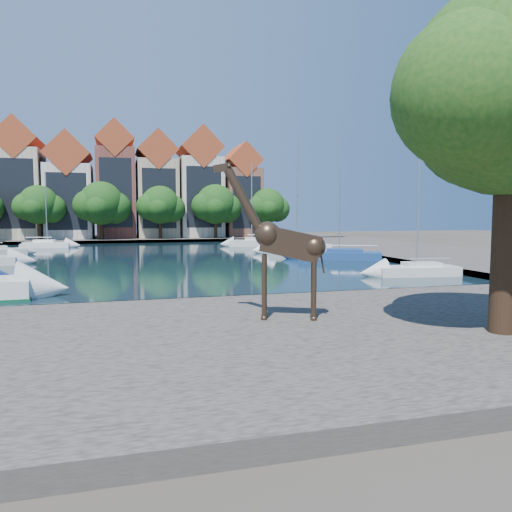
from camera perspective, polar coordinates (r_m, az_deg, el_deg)
The scene contains 22 objects.
ground at distance 22.43m, azimuth -5.08°, elevation -5.89°, with size 160.00×160.00×0.00m, color #38332B.
water_basin at distance 46.03m, azimuth -10.56°, elevation -0.31°, with size 38.00×50.00×0.08m, color black.
near_quay at distance 15.71m, azimuth -0.34°, elevation -9.68°, with size 50.00×14.00×0.50m, color #555049.
far_quay at distance 77.87m, azimuth -12.65°, elevation 1.95°, with size 60.00×16.00×0.50m, color #555049.
right_quay at distance 54.24m, azimuth 16.76°, elevation 0.58°, with size 14.00×52.00×0.50m, color #555049.
townhouse_west_mid at distance 78.84m, azimuth -25.31°, elevation 7.43°, with size 5.94×9.18×16.79m.
townhouse_west_inner at distance 77.99m, azimuth -20.53°, elevation 6.98°, with size 6.43×9.18×15.15m.
townhouse_center at distance 77.76m, azimuth -15.74°, elevation 7.86°, with size 5.44×9.18×16.93m.
townhouse_east_inner at distance 77.96m, azimuth -11.28°, elevation 7.48°, with size 5.94×9.18×15.79m.
townhouse_east_mid at distance 78.75m, azimuth -6.52°, elevation 7.79°, with size 6.43×9.18×16.65m.
townhouse_east_end at distance 80.00m, azimuth -1.87°, elevation 7.06°, with size 5.44×9.18×14.43m.
far_tree_west at distance 72.84m, azimuth -23.53°, elevation 5.25°, with size 6.76×5.20×7.36m.
far_tree_mid_west at distance 72.19m, azimuth -17.19°, elevation 5.62°, with size 7.80×6.00×8.00m.
far_tree_mid_east at distance 72.42m, azimuth -10.83°, elevation 5.62°, with size 7.02×5.40×7.52m.
far_tree_east at distance 73.53m, azimuth -4.57°, elevation 5.77°, with size 7.54×5.80×7.84m.
far_tree_far_east at distance 75.47m, azimuth 1.42°, elevation 5.64°, with size 6.76×5.20×7.36m.
giraffe_statue at distance 17.39m, azimuth 3.00°, elevation 1.52°, with size 3.72×1.61×5.45m.
sailboat_left_e at distance 64.25m, azimuth -22.74°, elevation 1.36°, with size 5.49×2.61×8.93m.
sailboat_right_a at distance 34.53m, azimuth 17.90°, elevation -1.37°, with size 5.60×2.64×7.90m.
sailboat_right_b at distance 44.89m, azimuth 9.49°, elevation 0.27°, with size 7.56×5.18×10.51m.
sailboat_right_c at distance 52.56m, azimuth 4.71°, elevation 1.12°, with size 7.21×2.99×11.67m.
sailboat_right_d at distance 61.44m, azimuth -0.49°, elevation 1.69°, with size 5.77×3.17×10.07m.
Camera 1 is at (-4.00, -21.67, 4.23)m, focal length 35.00 mm.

